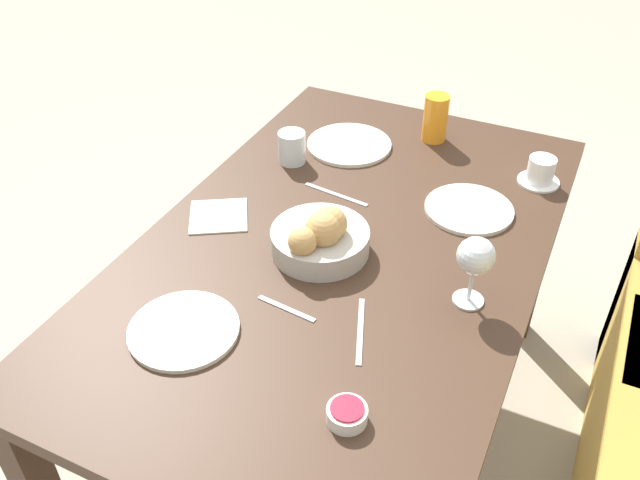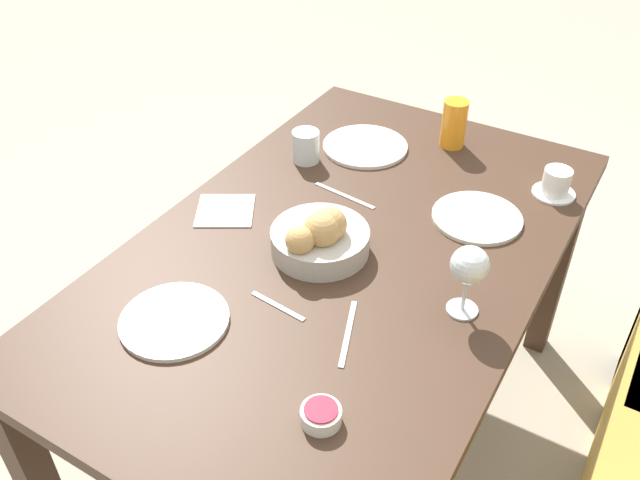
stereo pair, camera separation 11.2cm
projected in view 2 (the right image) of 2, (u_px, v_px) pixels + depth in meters
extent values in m
plane|color=#A89E89|center=(339.00, 437.00, 1.96)|extent=(10.00, 10.00, 0.00)
cube|color=#3D281C|center=(344.00, 251.00, 1.53)|extent=(1.41, 0.86, 0.03)
cube|color=#3D281C|center=(338.00, 194.00, 2.35)|extent=(0.06, 0.06, 0.67)
cube|color=#3D281C|center=(557.00, 266.00, 2.04)|extent=(0.06, 0.06, 0.67)
cylinder|color=#B2ADA3|center=(320.00, 241.00, 1.49)|extent=(0.22, 0.22, 0.05)
sphere|color=tan|center=(329.00, 225.00, 1.45)|extent=(0.08, 0.08, 0.08)
sphere|color=tan|center=(322.00, 230.00, 1.44)|extent=(0.08, 0.08, 0.08)
sphere|color=tan|center=(300.00, 240.00, 1.41)|extent=(0.06, 0.06, 0.06)
cylinder|color=silver|center=(365.00, 146.00, 1.86)|extent=(0.23, 0.23, 0.01)
cylinder|color=silver|center=(174.00, 320.00, 1.32)|extent=(0.22, 0.22, 0.01)
cylinder|color=silver|center=(477.00, 218.00, 1.60)|extent=(0.21, 0.21, 0.01)
cylinder|color=orange|center=(454.00, 124.00, 1.84)|extent=(0.07, 0.07, 0.13)
cylinder|color=silver|center=(306.00, 146.00, 1.79)|extent=(0.07, 0.07, 0.09)
cylinder|color=silver|center=(462.00, 309.00, 1.35)|extent=(0.06, 0.06, 0.00)
cylinder|color=silver|center=(465.00, 295.00, 1.33)|extent=(0.01, 0.01, 0.07)
sphere|color=silver|center=(470.00, 265.00, 1.28)|extent=(0.08, 0.08, 0.08)
cylinder|color=white|center=(553.00, 193.00, 1.68)|extent=(0.11, 0.11, 0.01)
cylinder|color=white|center=(556.00, 181.00, 1.66)|extent=(0.07, 0.07, 0.06)
cylinder|color=white|center=(321.00, 416.00, 1.13)|extent=(0.07, 0.07, 0.03)
cylinder|color=#A3192D|center=(321.00, 409.00, 1.12)|extent=(0.06, 0.06, 0.00)
cube|color=#B7B7BC|center=(344.00, 195.00, 1.68)|extent=(0.03, 0.18, 0.00)
cube|color=#B7B7BC|center=(348.00, 333.00, 1.30)|extent=(0.17, 0.07, 0.00)
cube|color=#B7B7BC|center=(278.00, 306.00, 1.36)|extent=(0.03, 0.13, 0.00)
cube|color=silver|center=(225.00, 211.00, 1.62)|extent=(0.18, 0.18, 0.00)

